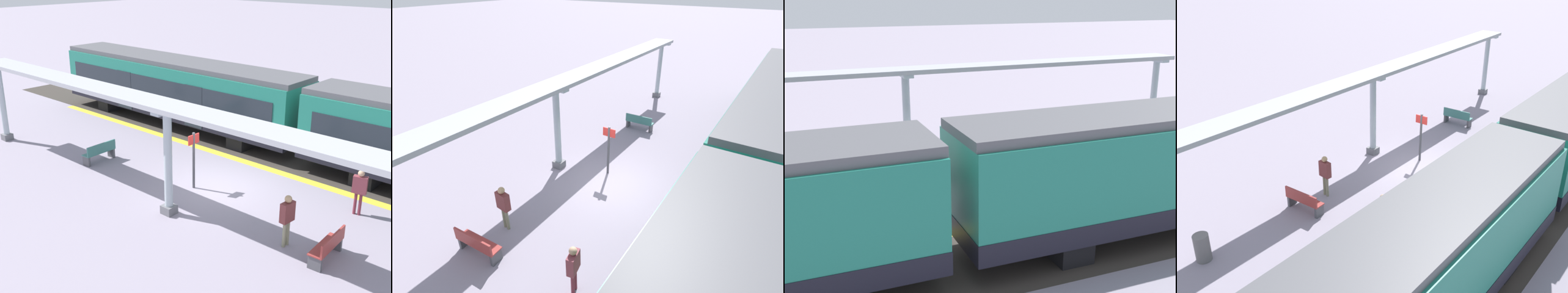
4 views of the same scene
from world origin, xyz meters
The scene contains 12 objects.
ground_plane centered at (0.00, 0.00, 0.00)m, with size 176.00×176.00×0.00m, color gray.
tactile_edge_strip centered at (-2.86, 0.00, 0.00)m, with size 0.42×27.69×0.01m, color yellow.
trackbed centered at (-4.67, 0.00, 0.00)m, with size 3.20×39.69×0.01m, color #38332D.
train_near_carriage centered at (-4.66, -6.73, 1.84)m, with size 2.65×15.01×3.48m.
canopy_pillar_nearest centered at (2.62, -10.98, 1.87)m, with size 1.10×0.44×3.69m.
canopy_pillar_second centered at (2.62, 0.14, 1.87)m, with size 1.10×0.44×3.69m.
canopy_beam centered at (2.62, -0.16, 3.77)m, with size 1.20×22.43×0.16m, color #A8AAB2.
bench_near_end centered at (1.32, -5.35, 0.44)m, with size 1.52×0.50×0.86m.
bench_mid_platform centered at (1.55, 5.47, 0.44)m, with size 1.52×0.52×0.86m.
platform_info_sign centered at (0.55, -0.62, 1.33)m, with size 0.56×0.10×2.20m.
passenger_waiting_near_edge centered at (-1.61, 4.88, 1.01)m, with size 0.31×0.50×1.61m.
passenger_by_the_benches centered at (1.70, 4.17, 1.04)m, with size 0.50×0.26×1.67m.
Camera 1 is at (12.84, 10.66, 7.88)m, focal length 44.51 mm.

